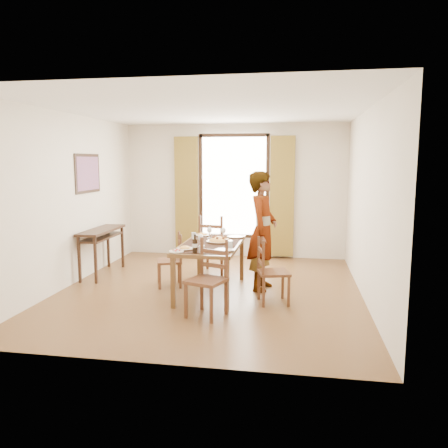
% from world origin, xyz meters
% --- Properties ---
extents(ground, '(5.00, 5.00, 0.00)m').
position_xyz_m(ground, '(0.00, 0.00, 0.00)').
color(ground, '#472A16').
rests_on(ground, ground).
extents(room_shell, '(4.60, 5.10, 2.74)m').
position_xyz_m(room_shell, '(-0.00, 0.13, 1.54)').
color(room_shell, silver).
rests_on(room_shell, ground).
extents(console_table, '(0.38, 1.20, 0.80)m').
position_xyz_m(console_table, '(-2.03, 0.60, 0.68)').
color(console_table, '#301E10').
rests_on(console_table, ground).
extents(dining_table, '(0.84, 1.69, 0.76)m').
position_xyz_m(dining_table, '(0.03, -0.11, 0.68)').
color(dining_table, brown).
rests_on(dining_table, ground).
extents(chair_west, '(0.48, 0.48, 0.85)m').
position_xyz_m(chair_west, '(-0.65, 0.12, 0.39)').
color(chair_west, brown).
rests_on(chair_west, ground).
extents(chair_north, '(0.51, 0.51, 1.04)m').
position_xyz_m(chair_north, '(-0.15, 1.05, 0.48)').
color(chair_north, brown).
rests_on(chair_north, ground).
extents(chair_south, '(0.55, 0.55, 0.98)m').
position_xyz_m(chair_south, '(0.19, -1.09, 0.46)').
color(chair_south, brown).
rests_on(chair_south, ground).
extents(chair_east, '(0.50, 0.50, 0.91)m').
position_xyz_m(chair_east, '(0.95, -0.46, 0.42)').
color(chair_east, brown).
rests_on(chair_east, ground).
extents(man, '(0.77, 0.61, 1.81)m').
position_xyz_m(man, '(0.77, 0.20, 0.90)').
color(man, '#97999F').
rests_on(man, ground).
extents(plate_sw, '(0.27, 0.27, 0.05)m').
position_xyz_m(plate_sw, '(-0.22, -0.65, 0.78)').
color(plate_sw, silver).
rests_on(plate_sw, dining_table).
extents(plate_se, '(0.27, 0.27, 0.05)m').
position_xyz_m(plate_se, '(0.32, -0.65, 0.78)').
color(plate_se, silver).
rests_on(plate_se, dining_table).
extents(plate_nw, '(0.27, 0.27, 0.05)m').
position_xyz_m(plate_nw, '(-0.22, 0.48, 0.78)').
color(plate_nw, silver).
rests_on(plate_nw, dining_table).
extents(plate_ne, '(0.27, 0.27, 0.05)m').
position_xyz_m(plate_ne, '(0.33, 0.42, 0.78)').
color(plate_ne, silver).
rests_on(plate_ne, dining_table).
extents(pasta_platter, '(0.40, 0.40, 0.10)m').
position_xyz_m(pasta_platter, '(0.15, -0.05, 0.81)').
color(pasta_platter, '#CA5C19').
rests_on(pasta_platter, dining_table).
extents(caprese_plate, '(0.20, 0.20, 0.04)m').
position_xyz_m(caprese_plate, '(-0.30, -0.83, 0.78)').
color(caprese_plate, silver).
rests_on(caprese_plate, dining_table).
extents(wine_glass_a, '(0.08, 0.08, 0.18)m').
position_xyz_m(wine_glass_a, '(-0.05, -0.43, 0.85)').
color(wine_glass_a, white).
rests_on(wine_glass_a, dining_table).
extents(wine_glass_b, '(0.08, 0.08, 0.18)m').
position_xyz_m(wine_glass_b, '(0.16, 0.25, 0.85)').
color(wine_glass_b, white).
rests_on(wine_glass_b, dining_table).
extents(wine_glass_c, '(0.08, 0.08, 0.18)m').
position_xyz_m(wine_glass_c, '(-0.07, 0.26, 0.85)').
color(wine_glass_c, white).
rests_on(wine_glass_c, dining_table).
extents(tumbler_a, '(0.07, 0.07, 0.10)m').
position_xyz_m(tumbler_a, '(0.37, -0.43, 0.81)').
color(tumbler_a, silver).
rests_on(tumbler_a, dining_table).
extents(tumbler_b, '(0.07, 0.07, 0.10)m').
position_xyz_m(tumbler_b, '(-0.30, 0.18, 0.81)').
color(tumbler_b, silver).
rests_on(tumbler_b, dining_table).
extents(tumbler_c, '(0.07, 0.07, 0.10)m').
position_xyz_m(tumbler_c, '(0.05, -0.83, 0.81)').
color(tumbler_c, silver).
rests_on(tumbler_c, dining_table).
extents(wine_bottle, '(0.07, 0.07, 0.25)m').
position_xyz_m(wine_bottle, '(-0.04, -0.84, 0.88)').
color(wine_bottle, black).
rests_on(wine_bottle, dining_table).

